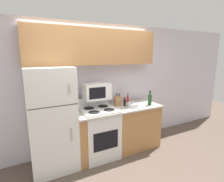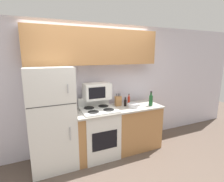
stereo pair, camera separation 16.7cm
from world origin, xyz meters
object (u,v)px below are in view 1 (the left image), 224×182
object	(u,v)px
stove	(99,132)
bottle_hot_sauce	(128,99)
bowl	(133,105)
knife_block	(118,101)
bottle_wine_green	(150,100)
bottle_soy_sauce	(125,102)
microwave	(97,91)
refrigerator	(52,119)

from	to	relation	value
stove	bottle_hot_sauce	bearing A→B (deg)	15.23
bowl	bottle_hot_sauce	size ratio (longest dim) A/B	1.10
knife_block	bottle_wine_green	xyz separation A→B (m)	(0.61, -0.27, 0.02)
bowl	bottle_wine_green	world-z (taller)	bottle_wine_green
stove	bottle_soy_sauce	bearing A→B (deg)	4.67
bottle_hot_sauce	bowl	bearing A→B (deg)	-103.95
bowl	microwave	bearing A→B (deg)	161.46
refrigerator	bottle_soy_sauce	size ratio (longest dim) A/B	9.75
stove	bottle_hot_sauce	xyz separation A→B (m)	(0.77, 0.21, 0.51)
microwave	bottle_wine_green	xyz separation A→B (m)	(1.06, -0.28, -0.22)
refrigerator	bottle_soy_sauce	distance (m)	1.43
stove	bottle_wine_green	bearing A→B (deg)	-7.72
bowl	bottle_hot_sauce	world-z (taller)	bottle_hot_sauce
refrigerator	bottle_soy_sauce	world-z (taller)	refrigerator
stove	microwave	distance (m)	0.79
bowl	bottle_soy_sauce	distance (m)	0.18
stove	microwave	world-z (taller)	microwave
refrigerator	microwave	distance (m)	0.94
microwave	bottle_soy_sauce	size ratio (longest dim) A/B	2.75
refrigerator	bottle_wine_green	size ratio (longest dim) A/B	5.85
stove	bottle_wine_green	distance (m)	1.22
bowl	bottle_hot_sauce	bearing A→B (deg)	76.05
bottle_hot_sauce	refrigerator	bearing A→B (deg)	-174.42
stove	bottle_soy_sauce	xyz separation A→B (m)	(0.59, 0.05, 0.50)
bottle_wine_green	stove	bearing A→B (deg)	172.28
bottle_soy_sauce	refrigerator	bearing A→B (deg)	179.84
knife_block	stove	bearing A→B (deg)	-164.91
knife_block	bowl	xyz separation A→B (m)	(0.22, -0.22, -0.06)
knife_block	bottle_soy_sauce	size ratio (longest dim) A/B	1.43
bottle_hot_sauce	bottle_soy_sauce	bearing A→B (deg)	-137.51
bottle_hot_sauce	bottle_wine_green	world-z (taller)	bottle_wine_green
refrigerator	bottle_soy_sauce	xyz separation A→B (m)	(1.42, -0.00, 0.12)
knife_block	bottle_wine_green	world-z (taller)	bottle_wine_green
stove	bottle_hot_sauce	world-z (taller)	bottle_hot_sauce
bowl	knife_block	bearing A→B (deg)	135.38
refrigerator	microwave	world-z (taller)	refrigerator
bottle_soy_sauce	bowl	bearing A→B (deg)	-54.57
bottle_wine_green	bottle_soy_sauce	distance (m)	0.52
stove	microwave	size ratio (longest dim) A/B	2.24
microwave	bowl	size ratio (longest dim) A/B	2.26
refrigerator	microwave	size ratio (longest dim) A/B	3.54
stove	knife_block	distance (m)	0.72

